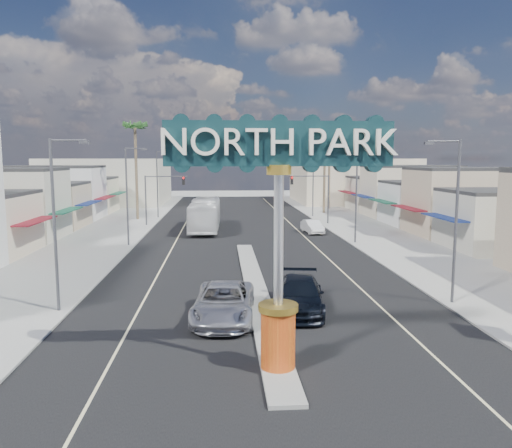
{
  "coord_description": "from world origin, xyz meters",
  "views": [
    {
      "loc": [
        -2.1,
        -15.91,
        7.98
      ],
      "look_at": [
        -0.22,
        10.58,
        4.5
      ],
      "focal_mm": 35.0,
      "sensor_mm": 36.0,
      "label": 1
    }
  ],
  "objects": [
    {
      "name": "streetlight_l_far",
      "position": [
        -10.43,
        52.0,
        5.07
      ],
      "size": [
        2.03,
        0.22,
        9.0
      ],
      "color": "#47474C",
      "rests_on": "ground"
    },
    {
      "name": "palm_left_far",
      "position": [
        -13.0,
        50.0,
        11.5
      ],
      "size": [
        2.6,
        2.6,
        13.1
      ],
      "color": "brown",
      "rests_on": "ground"
    },
    {
      "name": "median_island",
      "position": [
        0.0,
        14.0,
        0.08
      ],
      "size": [
        1.3,
        30.0,
        0.16
      ],
      "primitive_type": "cube",
      "color": "gray",
      "rests_on": "ground"
    },
    {
      "name": "sidewalk_left",
      "position": [
        -14.0,
        30.0,
        0.06
      ],
      "size": [
        8.0,
        120.0,
        0.12
      ],
      "primitive_type": "cube",
      "color": "gray",
      "rests_on": "ground"
    },
    {
      "name": "streetlight_r_near",
      "position": [
        10.43,
        10.0,
        5.07
      ],
      "size": [
        2.03,
        0.22,
        9.0
      ],
      "color": "#47474C",
      "rests_on": "ground"
    },
    {
      "name": "storefront_row_left",
      "position": [
        -24.0,
        43.0,
        3.0
      ],
      "size": [
        12.0,
        42.0,
        6.0
      ],
      "primitive_type": "cube",
      "color": "beige",
      "rests_on": "ground"
    },
    {
      "name": "streetlight_r_far",
      "position": [
        10.43,
        52.0,
        5.07
      ],
      "size": [
        2.03,
        0.22,
        9.0
      ],
      "color": "#47474C",
      "rests_on": "ground"
    },
    {
      "name": "palm_right_far",
      "position": [
        15.0,
        62.0,
        12.39
      ],
      "size": [
        2.6,
        2.6,
        14.1
      ],
      "color": "brown",
      "rests_on": "ground"
    },
    {
      "name": "road",
      "position": [
        0.0,
        30.0,
        0.01
      ],
      "size": [
        20.0,
        120.0,
        0.01
      ],
      "primitive_type": "cube",
      "color": "black",
      "rests_on": "ground"
    },
    {
      "name": "backdrop_far_left",
      "position": [
        -22.0,
        75.0,
        4.0
      ],
      "size": [
        20.0,
        20.0,
        8.0
      ],
      "primitive_type": "cube",
      "color": "#B7B29E",
      "rests_on": "ground"
    },
    {
      "name": "suv_left",
      "position": [
        -2.0,
        8.25,
        0.88
      ],
      "size": [
        3.43,
        6.57,
        1.77
      ],
      "primitive_type": "imported",
      "rotation": [
        0.0,
        0.0,
        -0.08
      ],
      "color": "#BBBBC0",
      "rests_on": "ground"
    },
    {
      "name": "gateway_sign",
      "position": [
        0.0,
        1.98,
        5.93
      ],
      "size": [
        8.2,
        1.5,
        9.15
      ],
      "color": "red",
      "rests_on": "median_island"
    },
    {
      "name": "traffic_signal_right",
      "position": [
        9.18,
        43.99,
        4.27
      ],
      "size": [
        5.09,
        0.45,
        6.0
      ],
      "color": "#47474C",
      "rests_on": "ground"
    },
    {
      "name": "streetlight_l_near",
      "position": [
        -10.43,
        10.0,
        5.07
      ],
      "size": [
        2.03,
        0.22,
        9.0
      ],
      "color": "#47474C",
      "rests_on": "ground"
    },
    {
      "name": "palm_right_mid",
      "position": [
        13.0,
        56.0,
        10.6
      ],
      "size": [
        2.6,
        2.6,
        12.1
      ],
      "color": "brown",
      "rests_on": "ground"
    },
    {
      "name": "city_bus",
      "position": [
        -3.88,
        40.09,
        1.78
      ],
      "size": [
        3.29,
        12.84,
        3.56
      ],
      "primitive_type": "imported",
      "rotation": [
        0.0,
        0.0,
        -0.02
      ],
      "color": "silver",
      "rests_on": "ground"
    },
    {
      "name": "streetlight_l_mid",
      "position": [
        -10.43,
        30.0,
        5.07
      ],
      "size": [
        2.03,
        0.22,
        9.0
      ],
      "color": "#47474C",
      "rests_on": "ground"
    },
    {
      "name": "traffic_signal_left",
      "position": [
        -9.18,
        43.99,
        4.27
      ],
      "size": [
        5.09,
        0.45,
        6.0
      ],
      "color": "#47474C",
      "rests_on": "ground"
    },
    {
      "name": "backdrop_far_right",
      "position": [
        22.0,
        75.0,
        4.0
      ],
      "size": [
        20.0,
        20.0,
        8.0
      ],
      "primitive_type": "cube",
      "color": "beige",
      "rests_on": "ground"
    },
    {
      "name": "sidewalk_right",
      "position": [
        14.0,
        30.0,
        0.06
      ],
      "size": [
        8.0,
        120.0,
        0.12
      ],
      "primitive_type": "cube",
      "color": "gray",
      "rests_on": "ground"
    },
    {
      "name": "suv_right",
      "position": [
        2.0,
        9.37,
        0.87
      ],
      "size": [
        3.24,
        6.28,
        1.74
      ],
      "primitive_type": "imported",
      "rotation": [
        0.0,
        0.0,
        -0.14
      ],
      "color": "black",
      "rests_on": "ground"
    },
    {
      "name": "ground",
      "position": [
        0.0,
        30.0,
        0.0
      ],
      "size": [
        160.0,
        160.0,
        0.0
      ],
      "primitive_type": "plane",
      "color": "gray",
      "rests_on": "ground"
    },
    {
      "name": "car_parked_right",
      "position": [
        7.76,
        36.87,
        0.72
      ],
      "size": [
        2.01,
        4.5,
        1.44
      ],
      "primitive_type": "imported",
      "rotation": [
        0.0,
        0.0,
        0.11
      ],
      "color": "silver",
      "rests_on": "ground"
    },
    {
      "name": "streetlight_r_mid",
      "position": [
        10.43,
        30.0,
        5.07
      ],
      "size": [
        2.03,
        0.22,
        9.0
      ],
      "color": "#47474C",
      "rests_on": "ground"
    },
    {
      "name": "storefront_row_right",
      "position": [
        24.0,
        43.0,
        3.0
      ],
      "size": [
        12.0,
        42.0,
        6.0
      ],
      "primitive_type": "cube",
      "color": "#B7B29E",
      "rests_on": "ground"
    }
  ]
}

